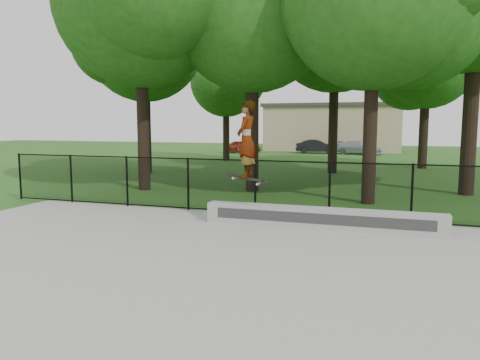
{
  "coord_description": "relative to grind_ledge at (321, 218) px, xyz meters",
  "views": [
    {
      "loc": [
        3.6,
        -6.15,
        2.53
      ],
      "look_at": [
        0.13,
        4.2,
        1.2
      ],
      "focal_mm": 35.0,
      "sensor_mm": 36.0,
      "label": 1
    }
  ],
  "objects": [
    {
      "name": "concrete_slab",
      "position": [
        -1.97,
        -4.7,
        -0.28
      ],
      "size": [
        14.0,
        12.0,
        0.06
      ],
      "primitive_type": "cube",
      "color": "gray",
      "rests_on": "ground"
    },
    {
      "name": "ground",
      "position": [
        -1.97,
        -4.7,
        -0.31
      ],
      "size": [
        100.0,
        100.0,
        0.0
      ],
      "primitive_type": "plane",
      "color": "#264F16",
      "rests_on": "ground"
    },
    {
      "name": "car_c",
      "position": [
        -1.27,
        28.26,
        0.23
      ],
      "size": [
        3.72,
        2.52,
        1.08
      ],
      "primitive_type": "imported",
      "rotation": [
        0.0,
        0.0,
        1.25
      ],
      "color": "#9AA4AF",
      "rests_on": "ground"
    },
    {
      "name": "chainlink_fence",
      "position": [
        -1.97,
        1.2,
        0.51
      ],
      "size": [
        16.06,
        0.06,
        1.5
      ],
      "color": "black",
      "rests_on": "concrete_slab"
    },
    {
      "name": "car_b",
      "position": [
        -4.75,
        28.63,
        0.27
      ],
      "size": [
        3.33,
        1.7,
        1.15
      ],
      "primitive_type": "imported",
      "rotation": [
        0.0,
        0.0,
        1.73
      ],
      "color": "black",
      "rests_on": "ground"
    },
    {
      "name": "car_a",
      "position": [
        -10.85,
        27.05,
        0.24
      ],
      "size": [
        3.4,
        2.41,
        1.08
      ],
      "primitive_type": "imported",
      "rotation": [
        0.0,
        0.0,
        1.97
      ],
      "color": "maroon",
      "rests_on": "ground"
    },
    {
      "name": "tree_row",
      "position": [
        -2.41,
        9.46,
        6.49
      ],
      "size": [
        20.92,
        20.05,
        11.17
      ],
      "color": "black",
      "rests_on": "ground"
    },
    {
      "name": "grind_ledge",
      "position": [
        0.0,
        0.0,
        0.0
      ],
      "size": [
        5.61,
        0.4,
        0.49
      ],
      "primitive_type": "cube",
      "color": "#9B9B96",
      "rests_on": "concrete_slab"
    },
    {
      "name": "distant_building",
      "position": [
        -3.97,
        33.3,
        1.86
      ],
      "size": [
        12.4,
        6.4,
        4.3
      ],
      "color": "#CBB48F",
      "rests_on": "ground"
    },
    {
      "name": "skater_airborne",
      "position": [
        -1.75,
        -0.28,
        1.81
      ],
      "size": [
        0.84,
        0.67,
        1.97
      ],
      "color": "black",
      "rests_on": "ground"
    }
  ]
}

